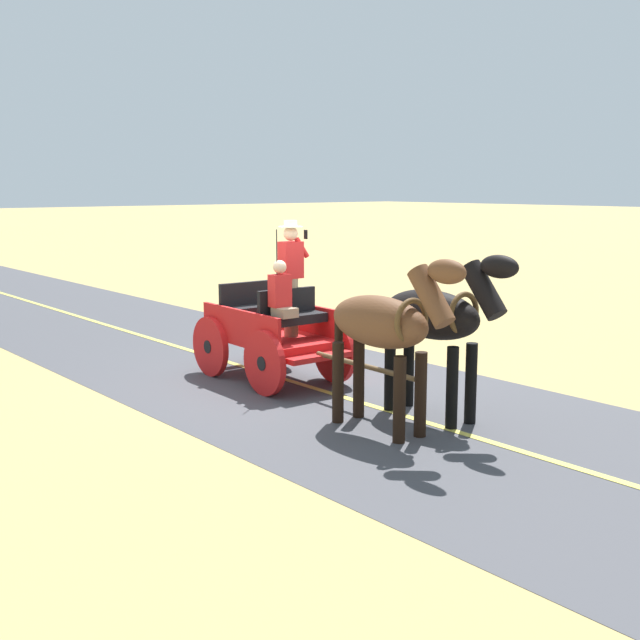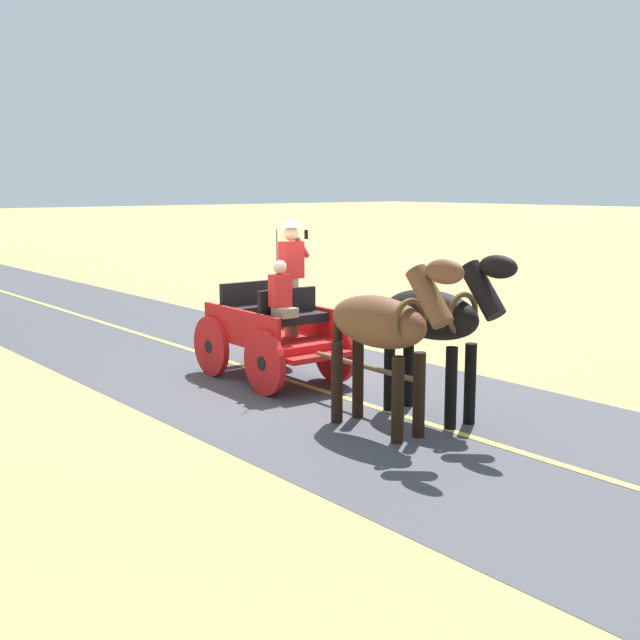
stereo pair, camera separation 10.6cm
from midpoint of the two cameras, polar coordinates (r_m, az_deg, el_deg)
ground_plane at (r=12.57m, az=-1.95°, el=-4.35°), size 200.00×200.00×0.00m
road_surface at (r=12.57m, az=-1.95°, el=-4.33°), size 5.21×160.00×0.01m
road_centre_stripe at (r=12.56m, az=-1.95°, el=-4.31°), size 0.12×160.00×0.00m
horse_drawn_carriage at (r=12.48m, az=-2.99°, el=-0.63°), size 1.47×4.51×2.50m
horse_near_side at (r=10.39m, az=8.57°, el=0.06°), size 0.57×2.13×2.21m
horse_off_side at (r=9.77m, az=4.88°, el=-0.47°), size 0.58×2.13×2.21m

